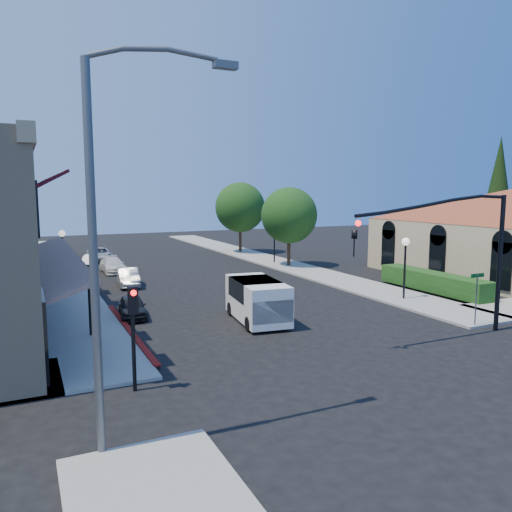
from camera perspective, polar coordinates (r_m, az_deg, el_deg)
name	(u,v)px	position (r m, az deg, el deg)	size (l,w,h in m)	color
ground	(373,367)	(18.44, 13.19, -12.30)	(120.00, 120.00, 0.00)	black
sidewalk_left	(56,271)	(41.03, -21.93, -1.65)	(3.50, 50.00, 0.12)	gray
sidewalk_right	(262,258)	(45.45, 0.64, -0.27)	(3.50, 50.00, 0.12)	gray
curb_red_strip	(129,333)	(22.74, -14.27, -8.52)	(0.25, 10.00, 0.06)	maroon
hedge	(433,292)	(32.50, 19.56, -3.92)	(1.40, 8.00, 1.10)	#184012
conifer_far	(498,189)	(50.08, 25.96, 6.93)	(3.20, 3.20, 11.00)	#321E14
street_tree_a	(289,215)	(40.67, 3.80, 4.66)	(4.56, 4.56, 6.48)	#321E14
street_tree_b	(240,207)	(49.63, -1.83, 5.58)	(4.94, 4.94, 7.02)	#321E14
signal_mast_arm	(466,241)	(22.60, 22.83, 1.58)	(8.01, 0.39, 6.00)	black
secondary_signal	(133,319)	(15.69, -13.85, -6.98)	(0.28, 0.42, 3.32)	black
cobra_streetlight	(109,231)	(11.69, -16.49, 2.72)	(3.60, 0.25, 9.31)	#595B5E
street_name_sign	(477,291)	(24.62, 23.90, -3.66)	(0.80, 0.06, 2.50)	#595B5E
lamppost_left_near	(88,274)	(21.92, -18.61, -1.95)	(0.44, 0.44, 3.57)	black
lamppost_left_far	(62,243)	(35.76, -21.26, 1.44)	(0.44, 0.44, 3.57)	black
lamppost_right_near	(405,253)	(29.18, 16.70, 0.38)	(0.44, 0.44, 3.57)	black
lamppost_right_far	(274,232)	(42.38, 2.12, 2.80)	(0.44, 0.44, 3.57)	black
white_van	(257,298)	(23.63, 0.17, -4.83)	(2.46, 4.67, 1.98)	white
parked_car_a	(132,306)	(25.35, -13.95, -5.62)	(1.26, 3.12, 1.06)	black
parked_car_b	(128,277)	(33.55, -14.40, -2.36)	(1.24, 3.54, 1.17)	#989B9D
parked_car_c	(113,265)	(39.40, -16.05, -1.02)	(1.57, 3.86, 1.12)	silver
parked_car_d	(99,254)	(46.26, -17.46, 0.18)	(1.94, 4.21, 1.17)	#B2B4B8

